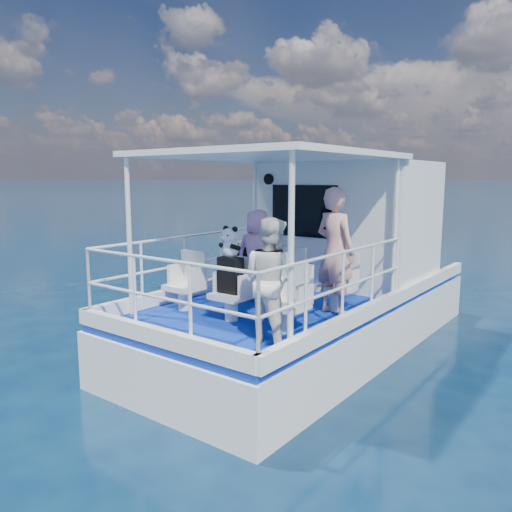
{
  "coord_description": "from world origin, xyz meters",
  "views": [
    {
      "loc": [
        4.25,
        -6.14,
        2.81
      ],
      "look_at": [
        -0.11,
        -0.4,
        1.69
      ],
      "focal_mm": 35.0,
      "sensor_mm": 36.0,
      "label": 1
    }
  ],
  "objects_px": {
    "passenger_port_fwd": "(257,255)",
    "panda": "(230,242)",
    "passenger_stbd_aft": "(271,280)",
    "backpack_center": "(230,275)"
  },
  "relations": [
    {
      "from": "passenger_stbd_aft",
      "to": "panda",
      "type": "bearing_deg",
      "value": -17.55
    },
    {
      "from": "passenger_port_fwd",
      "to": "panda",
      "type": "xyz_separation_m",
      "value": [
        0.44,
        -1.18,
        0.36
      ]
    },
    {
      "from": "passenger_port_fwd",
      "to": "backpack_center",
      "type": "xyz_separation_m",
      "value": [
        0.45,
        -1.19,
        -0.09
      ]
    },
    {
      "from": "passenger_port_fwd",
      "to": "panda",
      "type": "height_order",
      "value": "passenger_port_fwd"
    },
    {
      "from": "backpack_center",
      "to": "passenger_port_fwd",
      "type": "bearing_deg",
      "value": 110.51
    },
    {
      "from": "backpack_center",
      "to": "panda",
      "type": "height_order",
      "value": "panda"
    },
    {
      "from": "panda",
      "to": "backpack_center",
      "type": "bearing_deg",
      "value": -60.65
    },
    {
      "from": "backpack_center",
      "to": "panda",
      "type": "xyz_separation_m",
      "value": [
        -0.01,
        0.02,
        0.45
      ]
    },
    {
      "from": "passenger_port_fwd",
      "to": "passenger_stbd_aft",
      "type": "distance_m",
      "value": 2.13
    },
    {
      "from": "passenger_port_fwd",
      "to": "panda",
      "type": "distance_m",
      "value": 1.31
    }
  ]
}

